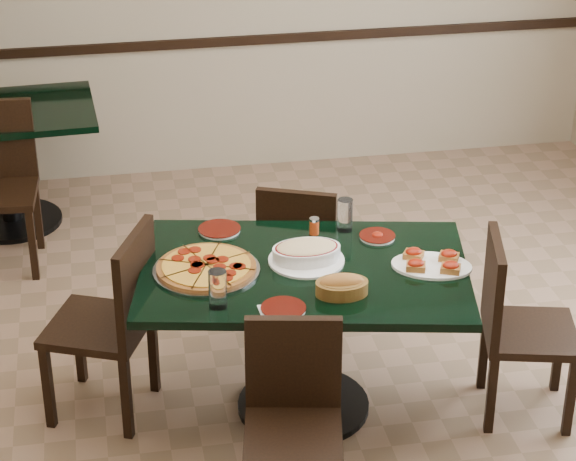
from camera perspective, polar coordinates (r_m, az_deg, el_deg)
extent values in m
plane|color=#82624B|center=(5.43, 1.13, -8.30)|extent=(5.50, 5.50, 0.00)
cube|color=black|center=(7.47, -3.05, 9.57)|extent=(5.00, 0.03, 0.06)
cube|color=black|center=(4.95, 0.84, -2.11)|extent=(1.59, 1.19, 0.04)
cylinder|color=black|center=(5.14, 0.81, -5.76)|extent=(0.12, 0.12, 0.71)
cylinder|color=black|center=(5.33, 0.78, -8.83)|extent=(0.62, 0.62, 0.03)
cube|color=black|center=(6.92, -14.43, 5.80)|extent=(1.15, 0.86, 0.04)
cylinder|color=black|center=(7.06, -14.09, 2.97)|extent=(0.12, 0.12, 0.71)
cylinder|color=black|center=(7.20, -13.79, 0.50)|extent=(0.60, 0.60, 0.03)
cube|color=black|center=(5.77, 0.75, -1.27)|extent=(0.52, 0.52, 0.04)
cube|color=black|center=(5.50, 0.42, -0.01)|extent=(0.38, 0.19, 0.42)
cube|color=black|center=(5.99, 2.62, -2.46)|extent=(0.05, 0.05, 0.38)
cube|color=black|center=(5.70, 2.08, -4.09)|extent=(0.05, 0.05, 0.38)
cube|color=black|center=(6.04, -0.52, -2.15)|extent=(0.05, 0.05, 0.38)
cube|color=black|center=(5.76, -1.22, -3.75)|extent=(0.05, 0.05, 0.38)
cube|color=black|center=(4.52, 0.26, -10.34)|extent=(0.45, 0.45, 0.04)
cube|color=black|center=(4.53, 0.28, -6.71)|extent=(0.39, 0.11, 0.42)
cube|color=black|center=(4.78, -1.74, -11.11)|extent=(0.05, 0.05, 0.38)
cube|color=black|center=(4.78, 2.27, -11.12)|extent=(0.05, 0.05, 0.38)
cube|color=black|center=(5.21, 12.21, -5.12)|extent=(0.50, 0.50, 0.04)
cube|color=black|center=(5.06, 10.40, -2.79)|extent=(0.14, 0.41, 0.44)
cube|color=black|center=(5.21, 14.15, -8.22)|extent=(0.05, 0.05, 0.40)
cube|color=black|center=(5.16, 10.29, -8.20)|extent=(0.05, 0.05, 0.40)
cube|color=black|center=(5.50, 13.56, -6.12)|extent=(0.05, 0.05, 0.40)
cube|color=black|center=(5.45, 9.91, -6.08)|extent=(0.05, 0.05, 0.40)
cube|color=black|center=(5.16, -9.62, -4.83)|extent=(0.57, 0.57, 0.04)
cube|color=black|center=(4.97, -7.73, -2.65)|extent=(0.21, 0.41, 0.46)
cube|color=black|center=(5.50, -10.55, -5.64)|extent=(0.05, 0.05, 0.42)
cube|color=black|center=(5.38, -6.85, -6.17)|extent=(0.05, 0.05, 0.42)
cube|color=black|center=(5.22, -12.10, -7.78)|extent=(0.05, 0.05, 0.42)
cube|color=black|center=(5.09, -8.21, -8.40)|extent=(0.05, 0.05, 0.42)
cube|color=black|center=(6.43, -12.85, -0.72)|extent=(0.04, 0.04, 0.43)
cube|color=black|center=(6.77, -12.59, 0.77)|extent=(0.04, 0.04, 0.43)
cylinder|color=#B5B6BC|center=(4.92, -4.16, -2.01)|extent=(0.47, 0.47, 0.01)
cylinder|color=brown|center=(4.91, -4.17, -1.89)|extent=(0.44, 0.44, 0.02)
cylinder|color=gold|center=(4.91, -4.17, -1.77)|extent=(0.39, 0.39, 0.01)
cylinder|color=white|center=(4.98, 0.94, -1.52)|extent=(0.34, 0.34, 0.01)
ellipsoid|color=beige|center=(4.95, 0.94, -0.87)|extent=(0.27, 0.18, 0.04)
ellipsoid|color=#A4712D|center=(4.71, 2.75, -2.67)|extent=(0.20, 0.10, 0.08)
cylinder|color=white|center=(4.62, -0.24, -4.01)|extent=(0.18, 0.18, 0.01)
cylinder|color=#3B0804|center=(4.62, -0.24, -3.94)|extent=(0.19, 0.19, 0.00)
cylinder|color=white|center=(5.20, 4.56, -0.31)|extent=(0.16, 0.16, 0.01)
cylinder|color=#3B0804|center=(5.20, 4.56, -0.24)|extent=(0.17, 0.17, 0.00)
ellipsoid|color=#981307|center=(5.20, 4.56, -0.21)|extent=(0.05, 0.05, 0.02)
cylinder|color=white|center=(5.26, -3.50, 0.04)|extent=(0.20, 0.20, 0.01)
cylinder|color=#3B0804|center=(5.25, -3.50, 0.10)|extent=(0.20, 0.20, 0.00)
cube|color=silver|center=(4.61, -0.51, -4.18)|extent=(0.15, 0.15, 0.00)
cube|color=#B5B6BC|center=(4.61, -0.26, -4.11)|extent=(0.02, 0.14, 0.00)
cylinder|color=white|center=(5.23, 2.91, 0.80)|extent=(0.07, 0.07, 0.16)
cylinder|color=white|center=(4.62, -3.59, -2.98)|extent=(0.08, 0.08, 0.16)
cylinder|color=#C04C14|center=(5.21, 1.34, 0.19)|extent=(0.04, 0.04, 0.07)
cylinder|color=#B5B6BC|center=(5.19, 1.35, 0.57)|extent=(0.05, 0.05, 0.01)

